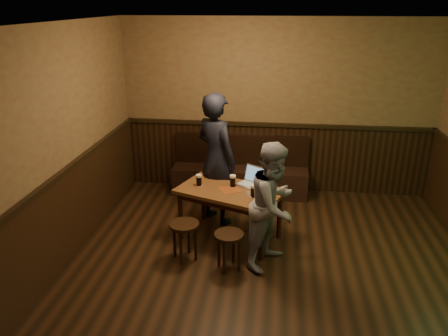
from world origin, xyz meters
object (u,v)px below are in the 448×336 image
pint_right (254,191)px  laptop (253,180)px  pint_left (199,180)px  person_suit (216,159)px  bench (240,175)px  stool_left (184,231)px  person_grey (274,205)px  pint_mid (233,181)px  stool_right (229,241)px  pub_table (230,196)px

pint_right → laptop: laptop is taller
pint_left → person_suit: bearing=68.1°
bench → pint_left: (-0.42, -1.44, 0.48)m
stool_left → person_suit: bearing=77.6°
bench → laptop: (0.28, -1.33, 0.46)m
laptop → person_grey: size_ratio=0.28×
person_grey → laptop: bearing=50.1°
pint_left → pint_right: 0.79m
pint_mid → pint_right: bearing=-45.4°
pint_right → person_suit: (-0.57, 0.70, 0.15)m
stool_right → person_suit: size_ratio=0.25×
pub_table → pint_right: 0.41m
pint_left → stool_right: bearing=-58.4°
stool_right → pint_left: pint_left is taller
stool_left → laptop: (0.77, 0.78, 0.38)m
pub_table → pint_mid: 0.20m
pint_right → laptop: 0.39m
pint_left → person_grey: 1.16m
pint_mid → laptop: 0.27m
pint_right → bench: bearing=100.5°
pint_mid → pint_right: 0.42m
pint_left → laptop: bearing=9.6°
bench → pint_right: bearing=-79.5°
stool_left → pint_left: (0.07, 0.66, 0.40)m
pint_right → pint_mid: bearing=134.6°
stool_right → pint_left: (-0.50, 0.80, 0.41)m
pub_table → pint_left: bearing=-169.7°
pub_table → laptop: laptop is taller
laptop → person_grey: person_grey is taller
stool_right → laptop: bearing=77.3°
stool_right → pint_left: 1.03m
laptop → person_suit: size_ratio=0.23×
stool_left → bench: bearing=76.8°
pint_mid → bench: bearing=91.0°
pub_table → stool_left: 0.80m
bench → pint_right: bench is taller
pub_table → pint_right: pint_right is taller
pint_mid → person_grey: person_grey is taller
stool_left → pint_mid: size_ratio=3.01×
stool_right → laptop: size_ratio=1.09×
stool_left → stool_right: stool_left is taller
pint_mid → person_suit: bearing=124.5°
pint_mid → stool_right: bearing=-86.8°
pub_table → laptop: 0.38m
pint_mid → person_suit: (-0.28, 0.40, 0.15)m
laptop → stool_right: bearing=-68.7°
stool_right → pint_right: pint_right is taller
pint_right → pub_table: bearing=148.3°
stool_left → pub_table: bearing=49.8°
pub_table → person_suit: bearing=137.2°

